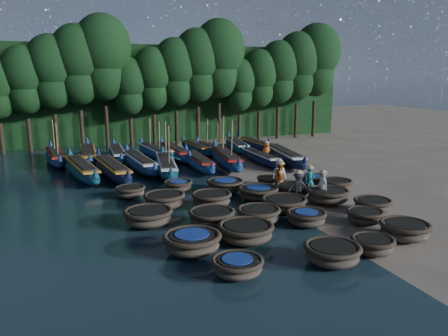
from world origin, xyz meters
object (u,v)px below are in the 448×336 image
object	(u,v)px
coracle_1	(237,266)
coracle_13	(284,204)
coracle_11	(212,217)
long_boat_8	(284,156)
long_boat_6	(225,158)
coracle_24	(313,179)
coracle_20	(130,191)
fisherman_4	(323,186)
coracle_22	(225,185)
long_boat_10	(89,155)
long_boat_2	(112,169)
coracle_23	(270,181)
long_boat_11	(117,154)
coracle_6	(246,232)
coracle_21	(178,186)
coracle_3	(373,245)
long_boat_13	(174,152)
fisherman_0	(279,173)
coracle_2	(332,253)
long_boat_1	(82,169)
long_boat_3	(139,163)
long_boat_16	(237,145)
coracle_19	(336,185)
coracle_14	(328,195)
long_boat_7	(261,158)
coracle_18	(293,189)
coracle_16	(212,199)
fisherman_3	(298,187)
coracle_17	(258,192)
coracle_7	(306,217)
fisherman_5	(171,160)
coracle_5	(192,242)
long_boat_4	(166,166)
long_boat_9	(55,157)
coracle_4	(405,230)
coracle_15	(164,200)
long_boat_17	(257,145)
coracle_9	(373,205)
fisherman_6	(267,151)
fisherman_1	(310,179)
fisherman_2	(281,176)
long_boat_14	(196,148)
coracle_8	(365,216)

from	to	relation	value
coracle_1	coracle_13	size ratio (longest dim) A/B	0.78
coracle_11	long_boat_8	world-z (taller)	long_boat_8
long_boat_6	coracle_24	bearing A→B (deg)	-59.23
coracle_20	fisherman_4	bearing A→B (deg)	-24.89
coracle_22	long_boat_10	xyz separation A→B (m)	(-7.18, 12.69, 0.13)
long_boat_6	long_boat_2	bearing A→B (deg)	-166.24
coracle_23	long_boat_11	world-z (taller)	long_boat_11
coracle_6	coracle_21	world-z (taller)	coracle_6
coracle_3	long_boat_6	bearing A→B (deg)	88.30
long_boat_13	fisherman_0	bearing A→B (deg)	-74.90
coracle_2	long_boat_1	size ratio (longest dim) A/B	0.27
long_boat_3	long_boat_16	world-z (taller)	long_boat_3
coracle_6	coracle_19	world-z (taller)	coracle_6
coracle_14	long_boat_7	distance (m)	11.35
coracle_18	long_boat_1	bearing A→B (deg)	141.09
long_boat_7	fisherman_0	bearing A→B (deg)	-106.02
coracle_16	fisherman_3	xyz separation A→B (m)	(4.86, -0.81, 0.45)
coracle_17	coracle_11	bearing A→B (deg)	-140.49
coracle_7	fisherman_5	bearing A→B (deg)	102.23
coracle_17	long_boat_7	xyz separation A→B (m)	(4.55, 9.36, 0.03)
coracle_14	coracle_18	xyz separation A→B (m)	(-1.10, 2.02, -0.07)
coracle_5	coracle_11	xyz separation A→B (m)	(1.77, 2.73, -0.02)
coracle_13	coracle_20	size ratio (longest dim) A/B	1.66
long_boat_4	fisherman_3	bearing A→B (deg)	-52.31
long_boat_9	fisherman_3	xyz separation A→B (m)	(12.82, -16.62, 0.39)
coracle_4	long_boat_1	bearing A→B (deg)	126.36
coracle_2	long_boat_8	xyz separation A→B (m)	(7.36, 17.54, 0.16)
coracle_15	long_boat_7	distance (m)	13.43
coracle_19	coracle_11	bearing A→B (deg)	-160.69
coracle_1	long_boat_6	size ratio (longest dim) A/B	0.26
coracle_13	long_boat_17	bearing A→B (deg)	69.72
coracle_23	long_boat_16	distance (m)	13.45
coracle_9	long_boat_7	distance (m)	13.55
coracle_11	long_boat_1	size ratio (longest dim) A/B	0.26
coracle_1	coracle_23	bearing A→B (deg)	58.33
fisherman_6	fisherman_1	bearing A→B (deg)	70.47
coracle_9	long_boat_9	size ratio (longest dim) A/B	0.26
coracle_23	coracle_24	size ratio (longest dim) A/B	0.93
fisherman_2	coracle_14	bearing A→B (deg)	-109.97
coracle_1	long_boat_14	size ratio (longest dim) A/B	0.31
coracle_14	long_boat_13	xyz separation A→B (m)	(-4.84, 15.79, 0.10)
long_boat_9	fisherman_3	bearing A→B (deg)	-58.02
coracle_1	coracle_19	xyz separation A→B (m)	(9.99, 8.41, 0.05)
coracle_13	long_boat_9	world-z (taller)	long_boat_9
coracle_1	long_boat_14	distance (m)	24.92
coracle_6	coracle_8	distance (m)	6.32
coracle_15	fisherman_5	distance (m)	9.54
coracle_22	long_boat_8	distance (m)	9.98
coracle_5	fisherman_1	world-z (taller)	fisherman_1
coracle_1	coracle_11	xyz separation A→B (m)	(0.81, 5.20, 0.09)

